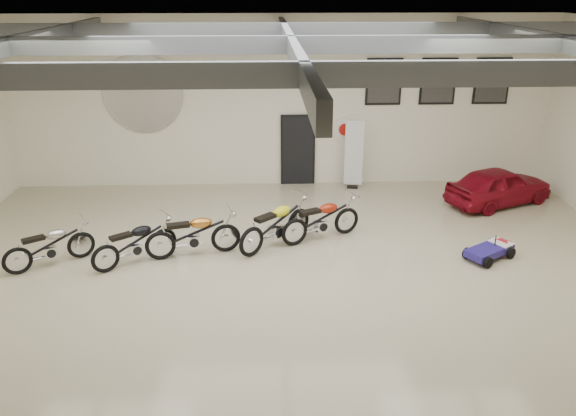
{
  "coord_description": "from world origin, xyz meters",
  "views": [
    {
      "loc": [
        -0.49,
        -10.43,
        5.8
      ],
      "look_at": [
        0.0,
        1.2,
        1.1
      ],
      "focal_mm": 35.0,
      "sensor_mm": 36.0,
      "label": 1
    }
  ],
  "objects_px": {
    "motorcycle_gold": "(193,233)",
    "go_kart": "(493,246)",
    "motorcycle_yellow": "(276,223)",
    "motorcycle_red": "(321,219)",
    "vintage_car": "(499,186)",
    "motorcycle_silver": "(49,245)",
    "motorcycle_black": "(135,242)",
    "banner_stand": "(354,156)"
  },
  "relations": [
    {
      "from": "motorcycle_gold",
      "to": "go_kart",
      "type": "height_order",
      "value": "motorcycle_gold"
    },
    {
      "from": "motorcycle_yellow",
      "to": "motorcycle_red",
      "type": "distance_m",
      "value": 1.14
    },
    {
      "from": "go_kart",
      "to": "vintage_car",
      "type": "relative_size",
      "value": 0.46
    },
    {
      "from": "vintage_car",
      "to": "motorcycle_gold",
      "type": "bearing_deg",
      "value": 85.87
    },
    {
      "from": "motorcycle_gold",
      "to": "motorcycle_silver",
      "type": "bearing_deg",
      "value": 173.12
    },
    {
      "from": "motorcycle_silver",
      "to": "go_kart",
      "type": "height_order",
      "value": "motorcycle_silver"
    },
    {
      "from": "motorcycle_yellow",
      "to": "vintage_car",
      "type": "height_order",
      "value": "motorcycle_yellow"
    },
    {
      "from": "motorcycle_gold",
      "to": "go_kart",
      "type": "bearing_deg",
      "value": -16.75
    },
    {
      "from": "go_kart",
      "to": "motorcycle_yellow",
      "type": "bearing_deg",
      "value": 138.47
    },
    {
      "from": "motorcycle_yellow",
      "to": "motorcycle_red",
      "type": "bearing_deg",
      "value": -27.16
    },
    {
      "from": "motorcycle_gold",
      "to": "go_kart",
      "type": "xyz_separation_m",
      "value": [
        6.76,
        -0.37,
        -0.29
      ]
    },
    {
      "from": "go_kart",
      "to": "vintage_car",
      "type": "xyz_separation_m",
      "value": [
        1.38,
        3.24,
        0.27
      ]
    },
    {
      "from": "motorcycle_red",
      "to": "motorcycle_gold",
      "type": "bearing_deg",
      "value": 168.7
    },
    {
      "from": "motorcycle_black",
      "to": "vintage_car",
      "type": "xyz_separation_m",
      "value": [
        9.38,
        3.19,
        0.03
      ]
    },
    {
      "from": "motorcycle_red",
      "to": "go_kart",
      "type": "xyz_separation_m",
      "value": [
        3.79,
        -1.11,
        -0.28
      ]
    },
    {
      "from": "banner_stand",
      "to": "motorcycle_red",
      "type": "height_order",
      "value": "banner_stand"
    },
    {
      "from": "motorcycle_gold",
      "to": "vintage_car",
      "type": "relative_size",
      "value": 0.67
    },
    {
      "from": "motorcycle_yellow",
      "to": "vintage_car",
      "type": "bearing_deg",
      "value": -21.77
    },
    {
      "from": "motorcycle_silver",
      "to": "motorcycle_black",
      "type": "bearing_deg",
      "value": -31.64
    },
    {
      "from": "banner_stand",
      "to": "motorcycle_red",
      "type": "relative_size",
      "value": 0.97
    },
    {
      "from": "motorcycle_yellow",
      "to": "motorcycle_red",
      "type": "xyz_separation_m",
      "value": [
        1.1,
        0.31,
        -0.03
      ]
    },
    {
      "from": "motorcycle_silver",
      "to": "motorcycle_gold",
      "type": "xyz_separation_m",
      "value": [
        3.08,
        0.36,
        0.05
      ]
    },
    {
      "from": "motorcycle_black",
      "to": "motorcycle_yellow",
      "type": "height_order",
      "value": "motorcycle_yellow"
    },
    {
      "from": "motorcycle_silver",
      "to": "motorcycle_yellow",
      "type": "distance_m",
      "value": 5.01
    },
    {
      "from": "go_kart",
      "to": "motorcycle_black",
      "type": "bearing_deg",
      "value": 147.39
    },
    {
      "from": "motorcycle_red",
      "to": "vintage_car",
      "type": "height_order",
      "value": "motorcycle_red"
    },
    {
      "from": "motorcycle_black",
      "to": "motorcycle_gold",
      "type": "height_order",
      "value": "motorcycle_gold"
    },
    {
      "from": "banner_stand",
      "to": "go_kart",
      "type": "xyz_separation_m",
      "value": [
        2.48,
        -4.74,
        -0.74
      ]
    },
    {
      "from": "motorcycle_silver",
      "to": "motorcycle_yellow",
      "type": "relative_size",
      "value": 0.87
    },
    {
      "from": "banner_stand",
      "to": "motorcycle_black",
      "type": "height_order",
      "value": "banner_stand"
    },
    {
      "from": "banner_stand",
      "to": "motorcycle_gold",
      "type": "height_order",
      "value": "banner_stand"
    },
    {
      "from": "motorcycle_red",
      "to": "motorcycle_yellow",
      "type": "bearing_deg",
      "value": 170.45
    },
    {
      "from": "go_kart",
      "to": "vintage_car",
      "type": "distance_m",
      "value": 3.53
    },
    {
      "from": "motorcycle_silver",
      "to": "banner_stand",
      "type": "bearing_deg",
      "value": -0.42
    },
    {
      "from": "motorcycle_black",
      "to": "go_kart",
      "type": "bearing_deg",
      "value": -36.46
    },
    {
      "from": "motorcycle_silver",
      "to": "motorcycle_black",
      "type": "distance_m",
      "value": 1.84
    },
    {
      "from": "motorcycle_black",
      "to": "motorcycle_yellow",
      "type": "bearing_deg",
      "value": -22.56
    },
    {
      "from": "motorcycle_gold",
      "to": "motorcycle_red",
      "type": "relative_size",
      "value": 1.01
    },
    {
      "from": "banner_stand",
      "to": "motorcycle_silver",
      "type": "relative_size",
      "value": 1.05
    },
    {
      "from": "motorcycle_silver",
      "to": "motorcycle_black",
      "type": "xyz_separation_m",
      "value": [
        1.84,
        0.05,
        0.01
      ]
    },
    {
      "from": "motorcycle_gold",
      "to": "vintage_car",
      "type": "distance_m",
      "value": 8.63
    },
    {
      "from": "motorcycle_yellow",
      "to": "motorcycle_silver",
      "type": "bearing_deg",
      "value": 146.17
    }
  ]
}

